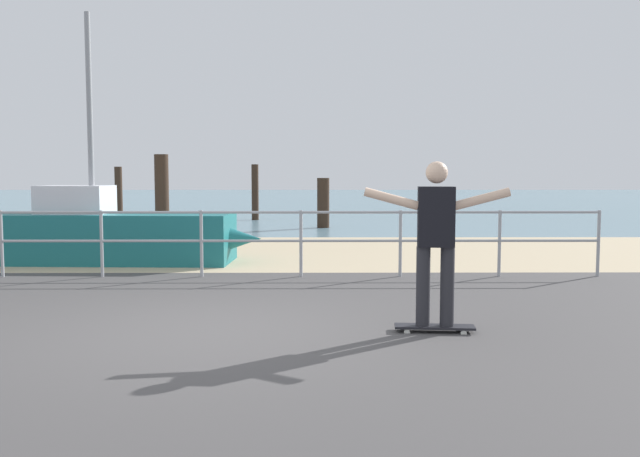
# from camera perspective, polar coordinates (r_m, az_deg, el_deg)

# --- Properties ---
(ground_plane) EXTENTS (24.00, 10.00, 0.04)m
(ground_plane) POSITION_cam_1_polar(r_m,az_deg,el_deg) (5.98, -11.01, -11.03)
(ground_plane) COLOR #474444
(ground_plane) RESTS_ON ground
(beach_strip) EXTENTS (24.00, 6.00, 0.04)m
(beach_strip) POSITION_cam_1_polar(r_m,az_deg,el_deg) (13.79, -4.90, -2.03)
(beach_strip) COLOR tan
(beach_strip) RESTS_ON ground
(sea_surface) EXTENTS (72.00, 50.00, 0.04)m
(sea_surface) POSITION_cam_1_polar(r_m,az_deg,el_deg) (41.70, -1.90, 2.48)
(sea_surface) COLOR slate
(sea_surface) RESTS_ON ground
(railing_fence) EXTENTS (13.90, 0.05, 1.05)m
(railing_fence) POSITION_cam_1_polar(r_m,az_deg,el_deg) (10.60, -14.21, -0.39)
(railing_fence) COLOR #9EA0A5
(railing_fence) RESTS_ON ground
(sailboat) EXTENTS (4.99, 1.58, 4.45)m
(sailboat) POSITION_cam_1_polar(r_m,az_deg,el_deg) (12.57, -16.86, -0.50)
(sailboat) COLOR #19666B
(sailboat) RESTS_ON ground
(skateboard) EXTENTS (0.81, 0.27, 0.08)m
(skateboard) POSITION_cam_1_polar(r_m,az_deg,el_deg) (6.90, 9.76, -8.30)
(skateboard) COLOR black
(skateboard) RESTS_ON ground
(skateboarder) EXTENTS (1.45, 0.23, 1.65)m
(skateboarder) POSITION_cam_1_polar(r_m,az_deg,el_deg) (6.75, 9.87, -0.42)
(skateboarder) COLOR #26262B
(skateboarder) RESTS_ON skateboard
(groyne_post_0) EXTENTS (0.25, 0.25, 1.85)m
(groyne_post_0) POSITION_cam_1_polar(r_m,az_deg,el_deg) (23.77, -16.82, 2.84)
(groyne_post_0) COLOR #332319
(groyne_post_0) RESTS_ON ground
(groyne_post_1) EXTENTS (0.40, 0.40, 2.17)m
(groyne_post_1) POSITION_cam_1_polar(r_m,az_deg,el_deg) (19.63, -13.36, 3.02)
(groyne_post_1) COLOR #332319
(groyne_post_1) RESTS_ON ground
(groyne_post_2) EXTENTS (0.24, 0.24, 1.94)m
(groyne_post_2) POSITION_cam_1_polar(r_m,az_deg,el_deg) (23.15, -5.57, 3.08)
(groyne_post_2) COLOR #332319
(groyne_post_2) RESTS_ON ground
(groyne_post_3) EXTENTS (0.36, 0.36, 1.49)m
(groyne_post_3) POSITION_cam_1_polar(r_m,az_deg,el_deg) (19.73, 0.28, 2.18)
(groyne_post_3) COLOR #332319
(groyne_post_3) RESTS_ON ground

